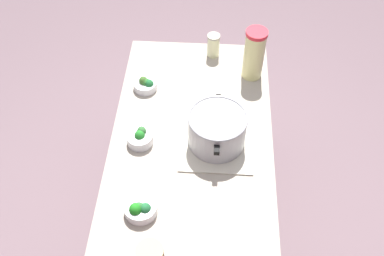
{
  "coord_description": "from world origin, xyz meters",
  "views": [
    {
      "loc": [
        1.33,
        0.08,
        2.55
      ],
      "look_at": [
        0.0,
        0.0,
        0.95
      ],
      "focal_mm": 41.84,
      "sensor_mm": 36.0,
      "label": 1
    }
  ],
  "objects_px": {
    "broccoli_bowl_center": "(146,84)",
    "cooking_pot": "(217,129)",
    "lemonade_pitcher": "(254,54)",
    "broccoli_bowl_back": "(140,137)",
    "mason_jar": "(213,45)",
    "broccoli_bowl_front": "(140,209)"
  },
  "relations": [
    {
      "from": "cooking_pot",
      "to": "broccoli_bowl_back",
      "type": "distance_m",
      "value": 0.36
    },
    {
      "from": "broccoli_bowl_front",
      "to": "broccoli_bowl_center",
      "type": "bearing_deg",
      "value": -174.4
    },
    {
      "from": "mason_jar",
      "to": "broccoli_bowl_front",
      "type": "height_order",
      "value": "mason_jar"
    },
    {
      "from": "lemonade_pitcher",
      "to": "broccoli_bowl_center",
      "type": "distance_m",
      "value": 0.58
    },
    {
      "from": "lemonade_pitcher",
      "to": "broccoli_bowl_back",
      "type": "distance_m",
      "value": 0.73
    },
    {
      "from": "broccoli_bowl_back",
      "to": "mason_jar",
      "type": "bearing_deg",
      "value": 153.3
    },
    {
      "from": "cooking_pot",
      "to": "broccoli_bowl_center",
      "type": "height_order",
      "value": "cooking_pot"
    },
    {
      "from": "broccoli_bowl_front",
      "to": "broccoli_bowl_center",
      "type": "relative_size",
      "value": 1.13
    },
    {
      "from": "cooking_pot",
      "to": "broccoli_bowl_center",
      "type": "relative_size",
      "value": 2.79
    },
    {
      "from": "cooking_pot",
      "to": "broccoli_bowl_front",
      "type": "height_order",
      "value": "cooking_pot"
    },
    {
      "from": "mason_jar",
      "to": "broccoli_bowl_center",
      "type": "distance_m",
      "value": 0.44
    },
    {
      "from": "cooking_pot",
      "to": "broccoli_bowl_back",
      "type": "xyz_separation_m",
      "value": [
        0.02,
        -0.35,
        -0.06
      ]
    },
    {
      "from": "lemonade_pitcher",
      "to": "mason_jar",
      "type": "relative_size",
      "value": 2.13
    },
    {
      "from": "lemonade_pitcher",
      "to": "broccoli_bowl_back",
      "type": "height_order",
      "value": "lemonade_pitcher"
    },
    {
      "from": "mason_jar",
      "to": "broccoli_bowl_back",
      "type": "xyz_separation_m",
      "value": [
        0.64,
        -0.32,
        -0.03
      ]
    },
    {
      "from": "mason_jar",
      "to": "broccoli_bowl_back",
      "type": "height_order",
      "value": "mason_jar"
    },
    {
      "from": "broccoli_bowl_front",
      "to": "broccoli_bowl_center",
      "type": "xyz_separation_m",
      "value": [
        -0.72,
        -0.07,
        -0.0
      ]
    },
    {
      "from": "mason_jar",
      "to": "broccoli_bowl_center",
      "type": "bearing_deg",
      "value": -50.15
    },
    {
      "from": "cooking_pot",
      "to": "broccoli_bowl_center",
      "type": "distance_m",
      "value": 0.51
    },
    {
      "from": "mason_jar",
      "to": "broccoli_bowl_center",
      "type": "relative_size",
      "value": 1.11
    },
    {
      "from": "lemonade_pitcher",
      "to": "broccoli_bowl_back",
      "type": "relative_size",
      "value": 2.35
    },
    {
      "from": "broccoli_bowl_center",
      "to": "cooking_pot",
      "type": "bearing_deg",
      "value": 48.18
    }
  ]
}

